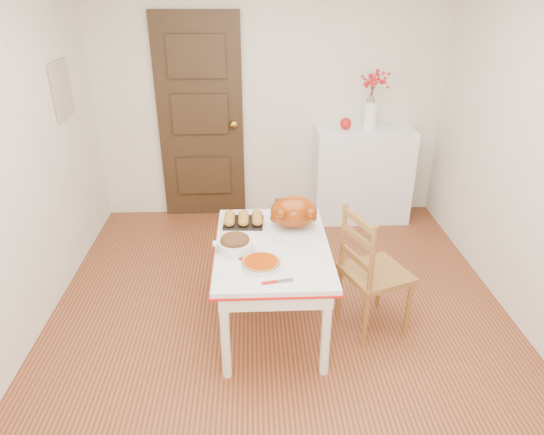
{
  "coord_description": "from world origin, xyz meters",
  "views": [
    {
      "loc": [
        -0.19,
        -2.86,
        2.31
      ],
      "look_at": [
        -0.06,
        0.05,
        0.87
      ],
      "focal_mm": 31.98,
      "sensor_mm": 36.0,
      "label": 1
    }
  ],
  "objects_px": {
    "chair_oak": "(376,270)",
    "turkey_platter": "(294,213)",
    "kitchen_table": "(272,286)",
    "sideboard": "(362,175)",
    "pumpkin_pie": "(261,263)"
  },
  "relations": [
    {
      "from": "sideboard",
      "to": "kitchen_table",
      "type": "relative_size",
      "value": 0.85
    },
    {
      "from": "kitchen_table",
      "to": "chair_oak",
      "type": "bearing_deg",
      "value": -1.34
    },
    {
      "from": "sideboard",
      "to": "turkey_platter",
      "type": "bearing_deg",
      "value": -118.44
    },
    {
      "from": "chair_oak",
      "to": "sideboard",
      "type": "bearing_deg",
      "value": -29.37
    },
    {
      "from": "kitchen_table",
      "to": "turkey_platter",
      "type": "xyz_separation_m",
      "value": [
        0.16,
        0.22,
        0.47
      ]
    },
    {
      "from": "chair_oak",
      "to": "pumpkin_pie",
      "type": "distance_m",
      "value": 0.89
    },
    {
      "from": "turkey_platter",
      "to": "kitchen_table",
      "type": "bearing_deg",
      "value": -125.05
    },
    {
      "from": "chair_oak",
      "to": "pumpkin_pie",
      "type": "xyz_separation_m",
      "value": [
        -0.81,
        -0.26,
        0.24
      ]
    },
    {
      "from": "sideboard",
      "to": "pumpkin_pie",
      "type": "xyz_separation_m",
      "value": [
        -1.09,
        -2.05,
        0.22
      ]
    },
    {
      "from": "sideboard",
      "to": "pumpkin_pie",
      "type": "height_order",
      "value": "sideboard"
    },
    {
      "from": "sideboard",
      "to": "turkey_platter",
      "type": "relative_size",
      "value": 2.5
    },
    {
      "from": "turkey_platter",
      "to": "chair_oak",
      "type": "bearing_deg",
      "value": -21.8
    },
    {
      "from": "chair_oak",
      "to": "turkey_platter",
      "type": "height_order",
      "value": "chair_oak"
    },
    {
      "from": "pumpkin_pie",
      "to": "turkey_platter",
      "type": "bearing_deg",
      "value": 63.54
    },
    {
      "from": "pumpkin_pie",
      "to": "sideboard",
      "type": "bearing_deg",
      "value": 62.03
    }
  ]
}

